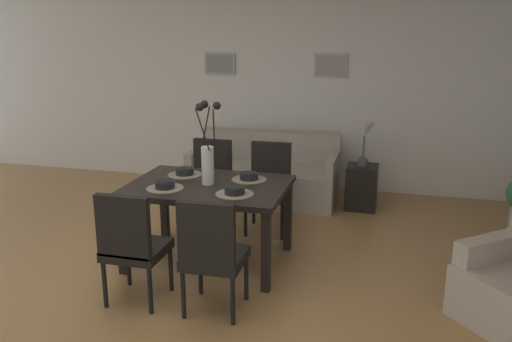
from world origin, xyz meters
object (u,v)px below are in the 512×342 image
Objects in this scene: dining_chair_far_left at (212,251)px; framed_picture_left at (220,64)px; framed_picture_center at (331,66)px; bowl_near_left at (165,184)px; dining_chair_far_right at (269,183)px; dining_chair_near_left at (132,243)px; table_lamp at (364,134)px; dining_table at (208,193)px; bowl_near_right at (185,171)px; centerpiece_vase at (208,153)px; sofa at (265,177)px; side_table at (361,187)px; bowl_far_left at (235,190)px; bowl_far_right at (249,176)px; dining_chair_near_right at (210,179)px.

dining_chair_far_left is 2.20× the size of framed_picture_left.
dining_chair_far_left is 3.62m from framed_picture_center.
dining_chair_far_right is at bearing 60.61° from bowl_near_left.
dining_chair_near_left is 3.17m from table_lamp.
framed_picture_left is at bearing 160.53° from table_lamp.
dining_table is 1.52× the size of dining_chair_far_right.
table_lamp is (1.55, 1.63, 0.11)m from bowl_near_right.
framed_picture_left is at bearing 123.43° from dining_chair_far_right.
dining_chair_far_right is 1.11m from centerpiece_vase.
bowl_near_left is at bearing -90.00° from bowl_near_right.
framed_picture_center reaches higher than dining_chair_far_left.
dining_table is at bearing -91.37° from sofa.
table_lamp is at bearing 60.75° from dining_chair_near_left.
bowl_near_left is at bearing -126.76° from side_table.
bowl_near_right is 0.77m from bowl_far_left.
bowl_far_left is 2.92m from framed_picture_center.
framed_picture_center reaches higher than framed_picture_left.
framed_picture_left reaches higher than sofa.
dining_chair_far_right is (0.33, 0.93, -0.14)m from dining_table.
dining_chair_far_left is 0.97m from bowl_near_left.
dining_chair_near_left is 1.77× the size of side_table.
dining_chair_near_left is 1.00× the size of dining_chair_far_right.
side_table is at bearing 60.51° from bowl_far_right.
dining_chair_near_right is 2.02m from framed_picture_left.
dining_chair_near_right is 1.00× the size of dining_chair_far_left.
framed_picture_center is (1.05, 2.77, 0.83)m from bowl_near_left.
dining_chair_near_left is at bearing -82.83° from framed_picture_left.
dining_chair_near_right is 0.97m from bowl_far_right.
bowl_far_right is at bearing 35.44° from bowl_near_left.
dining_chair_near_right is at bearing 110.12° from dining_chair_far_left.
framed_picture_left is (-0.42, 2.32, 0.83)m from bowl_near_right.
dining_table is at bearing -109.80° from dining_chair_far_right.
dining_chair_far_left is 5.41× the size of bowl_far_left.
table_lamp is at bearing -3.66° from sofa.
bowl_far_left is at bearing -69.26° from framed_picture_left.
bowl_near_left is 0.77m from bowl_far_right.
dining_chair_near_right is 1.77× the size of side_table.
framed_picture_left is (-1.97, 0.70, 1.35)m from side_table.
dining_chair_far_left is at bearing -84.03° from sofa.
framed_picture_left is (-1.07, 3.43, 1.10)m from dining_chair_far_left.
bowl_near_left is 0.45m from bowl_near_right.
table_lamp reaches higher than dining_chair_near_right.
dining_chair_near_left is 2.20× the size of framed_picture_left.
dining_chair_far_right is (-0.01, 1.81, 0.00)m from dining_chair_far_left.
bowl_near_right is 2.31m from side_table.
side_table is at bearing 60.75° from dining_chair_near_left.
sofa is (0.36, 1.70, -0.50)m from bowl_near_right.
framed_picture_center reaches higher than bowl_far_right.
bowl_far_left is (0.32, -0.22, 0.13)m from dining_table.
centerpiece_vase is at bearing 71.31° from dining_chair_near_left.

